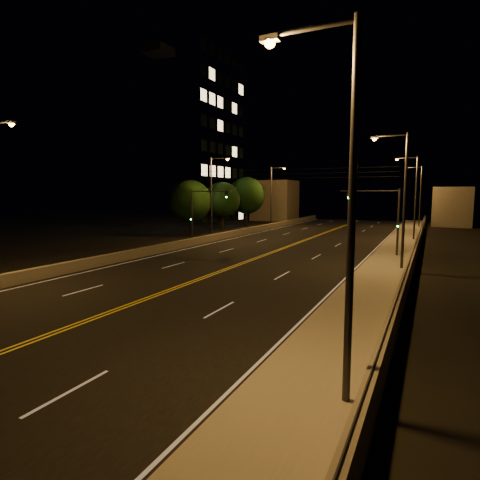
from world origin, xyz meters
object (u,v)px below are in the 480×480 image
at_px(tree_0, 191,201).
at_px(tree_1, 223,200).
at_px(streetlight_1, 401,193).
at_px(traffic_signal_left, 200,210).
at_px(streetlight_2, 413,193).
at_px(streetlight_3, 419,193).
at_px(streetlight_6, 273,193).
at_px(streetlight_0, 342,194).
at_px(streetlight_5, 213,193).
at_px(traffic_signal_right, 386,214).
at_px(building_tower, 160,142).
at_px(tree_2, 247,196).

relative_size(tree_0, tree_1, 1.00).
relative_size(streetlight_1, traffic_signal_left, 1.63).
xyz_separation_m(streetlight_2, tree_0, (-26.13, -6.27, -1.04)).
xyz_separation_m(streetlight_3, traffic_signal_left, (-20.33, -32.61, -1.81)).
height_order(streetlight_6, tree_1, streetlight_6).
bearing_deg(tree_1, streetlight_1, -41.21).
xyz_separation_m(streetlight_0, streetlight_5, (-21.48, 31.61, 0.00)).
height_order(streetlight_0, traffic_signal_right, streetlight_0).
relative_size(streetlight_6, traffic_signal_right, 1.63).
bearing_deg(streetlight_0, streetlight_6, 112.74).
distance_m(streetlight_1, tree_1, 35.64).
bearing_deg(streetlight_1, tree_0, 152.69).
xyz_separation_m(streetlight_5, traffic_signal_left, (1.15, -4.96, -1.81)).
bearing_deg(traffic_signal_left, building_tower, 135.30).
bearing_deg(tree_1, tree_0, -86.16).
xyz_separation_m(streetlight_3, tree_1, (-26.80, -15.35, -1.02)).
relative_size(streetlight_2, streetlight_3, 1.00).
xyz_separation_m(streetlight_0, building_tower, (-39.28, 45.41, 8.36)).
bearing_deg(streetlight_5, streetlight_6, 90.00).
distance_m(streetlight_0, traffic_signal_left, 33.57).
distance_m(streetlight_5, tree_2, 19.72).
height_order(streetlight_2, streetlight_6, same).
bearing_deg(streetlight_3, tree_0, -135.90).
distance_m(streetlight_5, tree_1, 13.44).
relative_size(streetlight_5, traffic_signal_right, 1.63).
xyz_separation_m(streetlight_6, tree_0, (-4.66, -17.30, -1.04)).
distance_m(streetlight_1, tree_0, 29.43).
bearing_deg(traffic_signal_left, streetlight_1, -16.99).
bearing_deg(streetlight_0, streetlight_3, 90.00).
bearing_deg(streetlight_2, traffic_signal_left, -146.31).
bearing_deg(tree_1, traffic_signal_left, -69.44).
bearing_deg(traffic_signal_right, streetlight_6, 129.04).
height_order(streetlight_5, traffic_signal_left, streetlight_5).
bearing_deg(streetlight_6, building_tower, -161.90).
relative_size(streetlight_0, streetlight_3, 1.00).
bearing_deg(tree_2, tree_1, -97.01).
bearing_deg(tree_0, streetlight_2, 13.50).
bearing_deg(tree_1, streetlight_0, -58.60).
distance_m(streetlight_1, streetlight_5, 24.21).
bearing_deg(tree_1, streetlight_3, 29.80).
xyz_separation_m(building_tower, tree_2, (13.33, 5.41, -8.77)).
distance_m(streetlight_3, tree_2, 27.29).
distance_m(streetlight_2, traffic_signal_left, 24.50).
height_order(streetlight_3, streetlight_6, same).
height_order(streetlight_6, tree_0, streetlight_6).
height_order(traffic_signal_right, tree_2, tree_2).
relative_size(streetlight_6, traffic_signal_left, 1.63).
height_order(streetlight_6, traffic_signal_left, streetlight_6).
xyz_separation_m(streetlight_1, tree_2, (-25.95, 30.37, -0.41)).
bearing_deg(streetlight_2, streetlight_6, 152.83).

